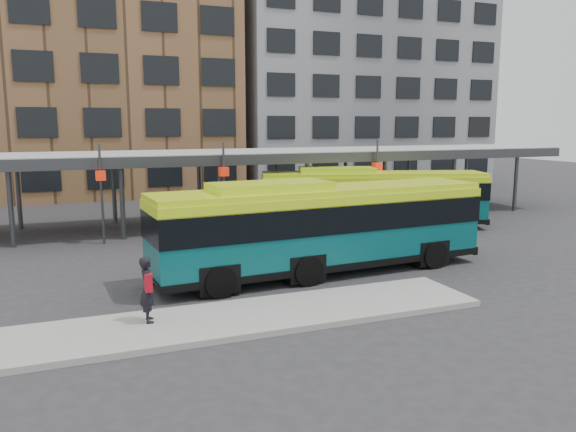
# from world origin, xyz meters

# --- Properties ---
(ground) EXTENTS (120.00, 120.00, 0.00)m
(ground) POSITION_xyz_m (0.00, 0.00, 0.00)
(ground) COLOR #28282B
(ground) RESTS_ON ground
(boarding_island) EXTENTS (14.00, 3.00, 0.18)m
(boarding_island) POSITION_xyz_m (-5.50, -3.00, 0.09)
(boarding_island) COLOR gray
(boarding_island) RESTS_ON ground
(canopy) EXTENTS (40.00, 6.53, 4.80)m
(canopy) POSITION_xyz_m (-0.06, 12.87, 3.91)
(canopy) COLOR #999B9E
(canopy) RESTS_ON ground
(building_brick) EXTENTS (26.00, 14.00, 22.00)m
(building_brick) POSITION_xyz_m (-10.00, 32.00, 11.00)
(building_brick) COLOR brown
(building_brick) RESTS_ON ground
(building_grey) EXTENTS (24.00, 14.00, 20.00)m
(building_grey) POSITION_xyz_m (16.00, 32.00, 10.00)
(building_grey) COLOR slate
(building_grey) RESTS_ON ground
(bus_front) EXTENTS (13.36, 3.70, 3.64)m
(bus_front) POSITION_xyz_m (-1.53, 1.02, 1.89)
(bus_front) COLOR #074C50
(bus_front) RESTS_ON ground
(bus_rear) EXTENTS (12.41, 6.24, 3.37)m
(bus_rear) POSITION_xyz_m (5.12, 8.66, 1.75)
(bus_rear) COLOR #074C50
(bus_rear) RESTS_ON ground
(pedestrian) EXTENTS (0.47, 0.71, 1.89)m
(pedestrian) POSITION_xyz_m (-8.56, -2.53, 1.14)
(pedestrian) COLOR black
(pedestrian) RESTS_ON boarding_island
(bike_rack) EXTENTS (6.12, 1.34, 1.05)m
(bike_rack) POSITION_xyz_m (13.27, 12.17, 0.49)
(bike_rack) COLOR slate
(bike_rack) RESTS_ON ground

